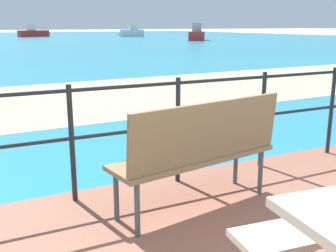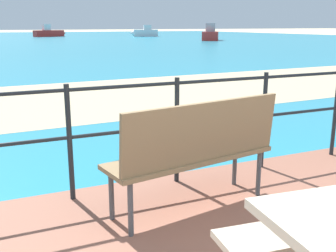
{
  "view_description": "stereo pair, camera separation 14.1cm",
  "coord_description": "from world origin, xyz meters",
  "views": [
    {
      "loc": [
        -1.69,
        -0.8,
        1.51
      ],
      "look_at": [
        0.04,
        2.7,
        0.53
      ],
      "focal_mm": 43.4,
      "sensor_mm": 36.0,
      "label": 1
    },
    {
      "loc": [
        -1.57,
        -0.86,
        1.51
      ],
      "look_at": [
        0.04,
        2.7,
        0.53
      ],
      "focal_mm": 43.4,
      "sensor_mm": 36.0,
      "label": 2
    }
  ],
  "objects": [
    {
      "name": "park_bench",
      "position": [
        -0.13,
        1.78,
        0.59
      ],
      "size": [
        1.47,
        0.64,
        0.9
      ],
      "rotation": [
        0.0,
        0.0,
        3.31
      ],
      "color": "#8C704C",
      "rests_on": "patio_paving"
    },
    {
      "name": "boat_near",
      "position": [
        18.62,
        33.89,
        0.53
      ],
      "size": [
        2.96,
        3.74,
        1.61
      ],
      "rotation": [
        0.0,
        0.0,
        1.01
      ],
      "color": "red",
      "rests_on": "sea_water"
    },
    {
      "name": "boat_far",
      "position": [
        17.44,
        48.33,
        0.51
      ],
      "size": [
        3.61,
        1.99,
        1.4
      ],
      "rotation": [
        0.0,
        0.0,
        2.83
      ],
      "color": "silver",
      "rests_on": "sea_water"
    },
    {
      "name": "beach_strip",
      "position": [
        0.0,
        7.56,
        0.01
      ],
      "size": [
        54.16,
        7.27,
        0.01
      ],
      "primitive_type": "cube",
      "rotation": [
        0.0,
        0.0,
        0.05
      ],
      "color": "tan",
      "rests_on": "ground"
    },
    {
      "name": "boat_mid",
      "position": [
        6.36,
        52.77,
        0.49
      ],
      "size": [
        4.33,
        2.39,
        1.52
      ],
      "rotation": [
        0.0,
        0.0,
        0.38
      ],
      "color": "red",
      "rests_on": "sea_water"
    },
    {
      "name": "railing_fence",
      "position": [
        0.0,
        2.41,
        0.67
      ],
      "size": [
        5.94,
        0.04,
        0.99
      ],
      "color": "#1E2328",
      "rests_on": "patio_paving"
    }
  ]
}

